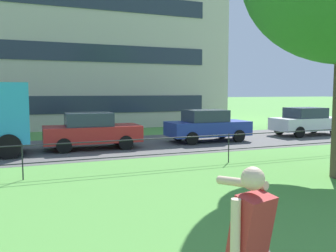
# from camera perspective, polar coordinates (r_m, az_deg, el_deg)

# --- Properties ---
(street_strip) EXTENTS (80.00, 6.46, 0.01)m
(street_strip) POSITION_cam_1_polar(r_m,az_deg,el_deg) (15.82, -22.01, -3.73)
(street_strip) COLOR #565454
(street_strip) RESTS_ON ground
(park_fence) EXTENTS (39.23, 0.04, 1.00)m
(park_fence) POSITION_cam_1_polar(r_m,az_deg,el_deg) (10.64, -21.98, -4.33)
(park_fence) COLOR #232328
(park_fence) RESTS_ON ground
(person_thrower) EXTENTS (0.50, 0.87, 1.72)m
(person_thrower) POSITION_cam_1_polar(r_m,az_deg,el_deg) (3.65, 12.85, -18.48)
(person_thrower) COLOR gray
(person_thrower) RESTS_ON ground
(car_red_left) EXTENTS (4.06, 1.92, 1.54)m
(car_red_left) POSITION_cam_1_polar(r_m,az_deg,el_deg) (15.62, -11.95, -0.70)
(car_red_left) COLOR red
(car_red_left) RESTS_ON ground
(car_blue_right) EXTENTS (4.02, 1.85, 1.54)m
(car_blue_right) POSITION_cam_1_polar(r_m,az_deg,el_deg) (17.64, 6.21, 0.08)
(car_blue_right) COLOR #233899
(car_blue_right) RESTS_ON ground
(car_white_center) EXTENTS (4.02, 1.86, 1.54)m
(car_white_center) POSITION_cam_1_polar(r_m,az_deg,el_deg) (21.51, 21.03, 0.70)
(car_white_center) COLOR silver
(car_white_center) RESTS_ON ground
(apartment_building_background) EXTENTS (27.37, 10.79, 13.31)m
(apartment_building_background) POSITION_cam_1_polar(r_m,az_deg,el_deg) (28.60, -21.40, 13.58)
(apartment_building_background) COLOR beige
(apartment_building_background) RESTS_ON ground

